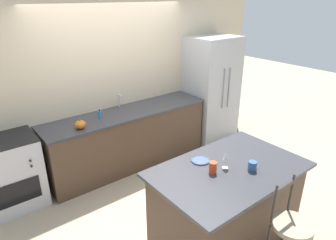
# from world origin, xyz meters

# --- Properties ---
(ground_plane) EXTENTS (18.00, 18.00, 0.00)m
(ground_plane) POSITION_xyz_m (0.00, 0.00, 0.00)
(ground_plane) COLOR tan
(wall_back) EXTENTS (6.00, 0.07, 2.70)m
(wall_back) POSITION_xyz_m (0.00, 0.73, 1.35)
(wall_back) COLOR beige
(wall_back) RESTS_ON ground_plane
(back_counter) EXTENTS (2.67, 0.71, 0.93)m
(back_counter) POSITION_xyz_m (0.00, 0.39, 0.47)
(back_counter) COLOR #4C3828
(back_counter) RESTS_ON ground_plane
(sink_faucet) EXTENTS (0.02, 0.13, 0.22)m
(sink_faucet) POSITION_xyz_m (0.00, 0.59, 1.07)
(sink_faucet) COLOR #ADAFB5
(sink_faucet) RESTS_ON back_counter
(kitchen_island) EXTENTS (1.64, 1.04, 0.93)m
(kitchen_island) POSITION_xyz_m (0.01, -1.70, 0.47)
(kitchen_island) COLOR #4C3828
(kitchen_island) RESTS_ON ground_plane
(refrigerator) EXTENTS (0.88, 0.75, 1.93)m
(refrigerator) POSITION_xyz_m (1.81, 0.34, 0.96)
(refrigerator) COLOR #ADAFB5
(refrigerator) RESTS_ON ground_plane
(oven_range) EXTENTS (0.72, 0.63, 0.97)m
(oven_range) POSITION_xyz_m (-1.74, 0.40, 0.48)
(oven_range) COLOR #B7B7BC
(oven_range) RESTS_ON ground_plane
(bar_stool_near) EXTENTS (0.37, 0.37, 1.10)m
(bar_stool_near) POSITION_xyz_m (0.03, -2.44, 0.58)
(bar_stool_near) COLOR #332D28
(bar_stool_near) RESTS_ON ground_plane
(dinner_plate) EXTENTS (0.21, 0.21, 0.02)m
(dinner_plate) POSITION_xyz_m (-0.13, -1.40, 0.94)
(dinner_plate) COLOR #425170
(dinner_plate) RESTS_ON kitchen_island
(wine_glass) EXTENTS (0.07, 0.07, 0.21)m
(wine_glass) POSITION_xyz_m (-0.03, -1.67, 1.07)
(wine_glass) COLOR white
(wine_glass) RESTS_ON kitchen_island
(coffee_mug) EXTENTS (0.12, 0.09, 0.10)m
(coffee_mug) POSITION_xyz_m (0.16, -1.87, 0.98)
(coffee_mug) COLOR #335689
(coffee_mug) RESTS_ON kitchen_island
(tumbler_cup) EXTENTS (0.08, 0.08, 0.12)m
(tumbler_cup) POSITION_xyz_m (-0.19, -1.65, 0.99)
(tumbler_cup) COLOR red
(tumbler_cup) RESTS_ON kitchen_island
(pumpkin_decoration) EXTENTS (0.15, 0.15, 0.14)m
(pumpkin_decoration) POSITION_xyz_m (-0.82, 0.21, 0.99)
(pumpkin_decoration) COLOR orange
(pumpkin_decoration) RESTS_ON back_counter
(soap_bottle) EXTENTS (0.06, 0.06, 0.13)m
(soap_bottle) POSITION_xyz_m (-0.45, 0.38, 0.99)
(soap_bottle) COLOR teal
(soap_bottle) RESTS_ON back_counter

